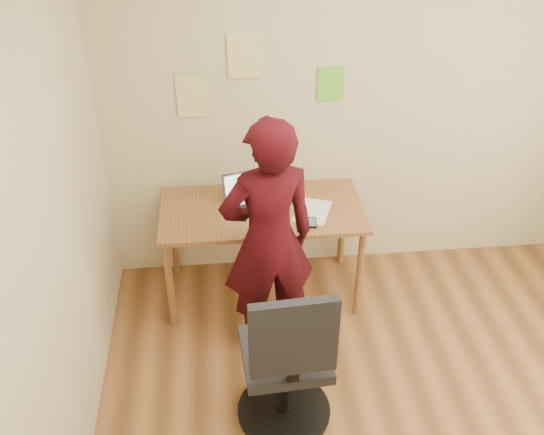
{
  "coord_description": "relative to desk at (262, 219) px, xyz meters",
  "views": [
    {
      "loc": [
        -0.94,
        -2.11,
        3.0
      ],
      "look_at": [
        -0.64,
        0.95,
        0.95
      ],
      "focal_mm": 40.0,
      "sensor_mm": 36.0,
      "label": 1
    }
  ],
  "objects": [
    {
      "name": "wall_note_right",
      "position": [
        0.51,
        0.36,
        0.83
      ],
      "size": [
        0.18,
        0.0,
        0.24
      ],
      "primitive_type": "cube",
      "color": "#6ED12F",
      "rests_on": "room"
    },
    {
      "name": "desk",
      "position": [
        0.0,
        0.0,
        0.0
      ],
      "size": [
        1.4,
        0.7,
        0.74
      ],
      "color": "#935C32",
      "rests_on": "ground"
    },
    {
      "name": "room",
      "position": [
        0.66,
        -1.38,
        0.7
      ],
      "size": [
        3.58,
        3.58,
        2.78
      ],
      "color": "brown",
      "rests_on": "ground"
    },
    {
      "name": "office_chair",
      "position": [
        0.04,
        -1.19,
        -0.19
      ],
      "size": [
        0.56,
        0.56,
        1.07
      ],
      "rotation": [
        0.0,
        0.0,
        0.06
      ],
      "color": "black",
      "rests_on": "ground"
    },
    {
      "name": "phone",
      "position": [
        0.32,
        -0.21,
        0.09
      ],
      "size": [
        0.08,
        0.13,
        0.01
      ],
      "rotation": [
        0.0,
        0.0,
        -0.15
      ],
      "color": "black",
      "rests_on": "desk"
    },
    {
      "name": "laptop",
      "position": [
        -0.1,
        0.05,
        0.14
      ],
      "size": [
        0.36,
        0.34,
        0.22
      ],
      "rotation": [
        0.0,
        0.0,
        0.26
      ],
      "color": "#B3B3BB",
      "rests_on": "desk"
    },
    {
      "name": "wall_note_left",
      "position": [
        -0.43,
        0.36,
        0.78
      ],
      "size": [
        0.21,
        0.0,
        0.3
      ],
      "primitive_type": "cube",
      "color": "#DFD885",
      "rests_on": "room"
    },
    {
      "name": "wall_note_mid",
      "position": [
        -0.08,
        0.36,
        1.04
      ],
      "size": [
        0.21,
        0.0,
        0.3
      ],
      "primitive_type": "cube",
      "color": "#DFD885",
      "rests_on": "room"
    },
    {
      "name": "paper_sheet",
      "position": [
        0.34,
        -0.07,
        0.09
      ],
      "size": [
        0.32,
        0.37,
        0.0
      ],
      "primitive_type": "cube",
      "rotation": [
        0.0,
        0.0,
        -0.37
      ],
      "color": "white",
      "rests_on": "desk"
    },
    {
      "name": "person",
      "position": [
        -0.0,
        -0.49,
        0.17
      ],
      "size": [
        0.66,
        0.5,
        1.65
      ],
      "primitive_type": "imported",
      "rotation": [
        0.0,
        0.0,
        3.32
      ],
      "color": "#33060D",
      "rests_on": "ground"
    }
  ]
}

